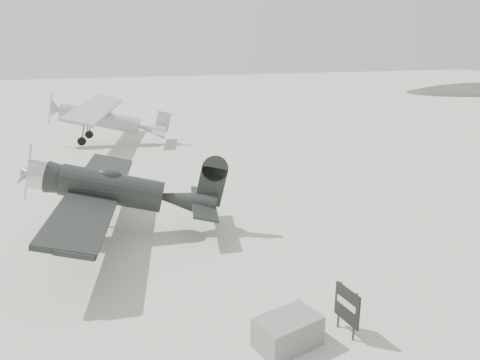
{
  "coord_description": "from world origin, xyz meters",
  "views": [
    {
      "loc": [
        -5.41,
        -17.4,
        7.95
      ],
      "look_at": [
        0.45,
        2.57,
        1.5
      ],
      "focal_mm": 35.0,
      "sensor_mm": 36.0,
      "label": 1
    }
  ],
  "objects_px": {
    "highwing_monoplane": "(105,116)",
    "sign_board": "(347,306)",
    "equipment_block": "(288,332)",
    "lowwing_monoplane": "(122,191)"
  },
  "relations": [
    {
      "from": "lowwing_monoplane",
      "to": "equipment_block",
      "type": "xyz_separation_m",
      "value": [
        3.76,
        -8.81,
        -1.48
      ]
    },
    {
      "from": "equipment_block",
      "to": "sign_board",
      "type": "height_order",
      "value": "sign_board"
    },
    {
      "from": "lowwing_monoplane",
      "to": "sign_board",
      "type": "distance_m",
      "value": 10.41
    },
    {
      "from": "highwing_monoplane",
      "to": "equipment_block",
      "type": "distance_m",
      "value": 26.73
    },
    {
      "from": "lowwing_monoplane",
      "to": "sign_board",
      "type": "height_order",
      "value": "lowwing_monoplane"
    },
    {
      "from": "highwing_monoplane",
      "to": "sign_board",
      "type": "relative_size",
      "value": 8.61
    },
    {
      "from": "lowwing_monoplane",
      "to": "sign_board",
      "type": "xyz_separation_m",
      "value": [
        5.51,
        -8.77,
        -1.04
      ]
    },
    {
      "from": "highwing_monoplane",
      "to": "sign_board",
      "type": "bearing_deg",
      "value": -66.12
    },
    {
      "from": "lowwing_monoplane",
      "to": "equipment_block",
      "type": "height_order",
      "value": "lowwing_monoplane"
    },
    {
      "from": "highwing_monoplane",
      "to": "sign_board",
      "type": "xyz_separation_m",
      "value": [
        5.85,
        -26.31,
        -1.33
      ]
    }
  ]
}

